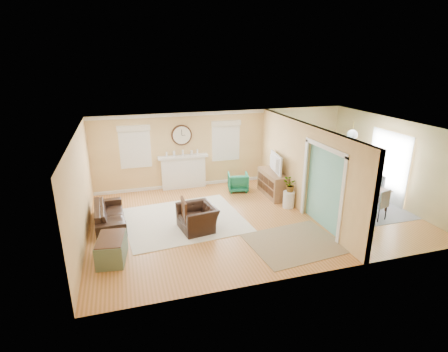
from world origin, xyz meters
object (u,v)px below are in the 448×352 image
at_px(sofa, 110,215).
at_px(credenza, 272,184).
at_px(eames_chair, 197,218).
at_px(dining_table, 355,194).
at_px(green_chair, 238,182).

height_order(sofa, credenza, credenza).
height_order(eames_chair, dining_table, eames_chair).
xyz_separation_m(green_chair, dining_table, (3.11, -2.13, 0.02)).
height_order(eames_chair, credenza, credenza).
bearing_deg(credenza, eames_chair, -149.93).
bearing_deg(eames_chair, sofa, -122.50).
distance_m(credenza, dining_table, 2.59).
xyz_separation_m(green_chair, credenza, (0.94, -0.73, 0.09)).
distance_m(eames_chair, credenza, 3.32).
relative_size(green_chair, dining_table, 0.37).
height_order(sofa, green_chair, green_chair).
relative_size(sofa, eames_chair, 1.91).
bearing_deg(green_chair, sofa, 31.11).
bearing_deg(green_chair, eames_chair, 63.30).
height_order(sofa, dining_table, dining_table).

